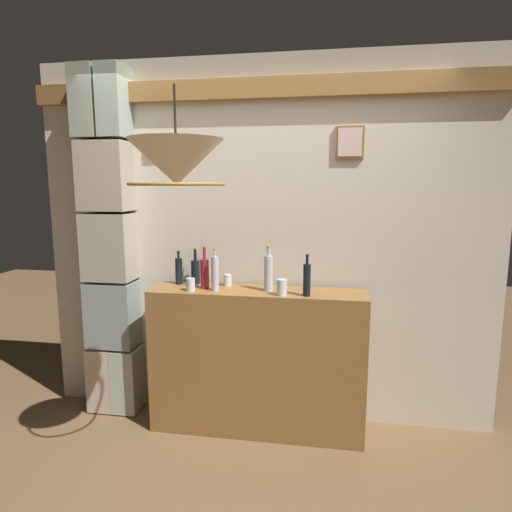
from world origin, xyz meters
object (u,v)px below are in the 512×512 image
liquor_bottle_sherry (196,271)px  liquor_bottle_mezcal (268,272)px  pendant_lamp (176,164)px  liquor_bottle_vodka (307,279)px  glass_tumbler_rocks (282,287)px  liquor_bottle_bourbon (215,273)px  liquor_bottle_scotch (179,271)px  glass_tumbler_shot (191,285)px  liquor_bottle_whiskey (205,273)px  glass_tumbler_highball (228,280)px

liquor_bottle_sherry → liquor_bottle_mezcal: bearing=-13.6°
liquor_bottle_sherry → pendant_lamp: 1.22m
liquor_bottle_vodka → glass_tumbler_rocks: size_ratio=2.57×
liquor_bottle_bourbon → liquor_bottle_scotch: bearing=154.1°
liquor_bottle_mezcal → liquor_bottle_bourbon: 0.37m
pendant_lamp → liquor_bottle_vodka: bearing=49.6°
liquor_bottle_bourbon → glass_tumbler_shot: 0.19m
liquor_bottle_whiskey → pendant_lamp: 1.10m
liquor_bottle_whiskey → liquor_bottle_vodka: bearing=-8.0°
liquor_bottle_vodka → pendant_lamp: pendant_lamp is taller
liquor_bottle_whiskey → glass_tumbler_rocks: bearing=-11.6°
pendant_lamp → glass_tumbler_shot: bearing=104.0°
liquor_bottle_mezcal → glass_tumbler_highball: liquor_bottle_mezcal is taller
glass_tumbler_shot → pendant_lamp: 1.09m
liquor_bottle_bourbon → liquor_bottle_vodka: bearing=-4.4°
liquor_bottle_vodka → glass_tumbler_highball: 0.62m
liquor_bottle_whiskey → glass_tumbler_shot: size_ratio=3.46×
liquor_bottle_bourbon → glass_tumbler_shot: bearing=-167.7°
liquor_bottle_whiskey → liquor_bottle_sherry: liquor_bottle_whiskey is taller
liquor_bottle_whiskey → liquor_bottle_mezcal: 0.45m
liquor_bottle_mezcal → glass_tumbler_rocks: 0.17m
liquor_bottle_whiskey → glass_tumbler_rocks: (0.56, -0.11, -0.06)m
liquor_bottle_scotch → liquor_bottle_sherry: size_ratio=0.91×
glass_tumbler_rocks → pendant_lamp: bearing=-122.4°
liquor_bottle_vodka → liquor_bottle_mezcal: bearing=160.1°
liquor_bottle_mezcal → glass_tumbler_highball: size_ratio=3.84×
glass_tumbler_rocks → glass_tumbler_shot: size_ratio=1.22×
liquor_bottle_bourbon → glass_tumbler_highball: bearing=72.5°
glass_tumbler_rocks → glass_tumbler_highball: size_ratio=1.32×
liquor_bottle_scotch → glass_tumbler_rocks: size_ratio=2.27×
liquor_bottle_bourbon → pendant_lamp: bearing=-88.7°
liquor_bottle_scotch → glass_tumbler_shot: size_ratio=2.78×
liquor_bottle_whiskey → pendant_lamp: bearing=-82.6°
liquor_bottle_bourbon → liquor_bottle_sherry: 0.27m
glass_tumbler_shot → pendant_lamp: pendant_lamp is taller
glass_tumbler_highball → liquor_bottle_whiskey: bearing=-142.6°
liquor_bottle_whiskey → glass_tumbler_highball: liquor_bottle_whiskey is taller
liquor_bottle_scotch → glass_tumbler_highball: liquor_bottle_scotch is taller
liquor_bottle_scotch → glass_tumbler_shot: bearing=-51.6°
liquor_bottle_scotch → liquor_bottle_vodka: liquor_bottle_vodka is taller
liquor_bottle_mezcal → liquor_bottle_bourbon: size_ratio=1.07×
liquor_bottle_vodka → glass_tumbler_highball: bearing=160.4°
liquor_bottle_scotch → glass_tumbler_rocks: 0.81m
glass_tumbler_shot → liquor_bottle_sherry: bearing=98.3°
liquor_bottle_bourbon → liquor_bottle_sherry: liquor_bottle_bourbon is taller
liquor_bottle_whiskey → glass_tumbler_shot: 0.13m
liquor_bottle_bourbon → pendant_lamp: pendant_lamp is taller
liquor_bottle_sherry → glass_tumbler_shot: size_ratio=3.07×
liquor_bottle_sherry → liquor_bottle_bourbon: bearing=-43.1°
liquor_bottle_mezcal → liquor_bottle_vodka: size_ratio=1.14×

